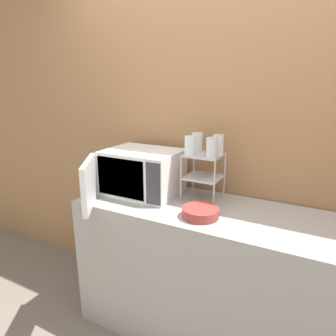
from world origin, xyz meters
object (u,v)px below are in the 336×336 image
glass_back_left (197,142)px  bowl (200,213)px  dish_rack (203,167)px  glass_front_left (190,146)px  glass_back_right (218,144)px  microwave (140,172)px  glass_front_right (212,148)px

glass_back_left → bowl: 0.49m
dish_rack → glass_front_left: size_ratio=2.56×
glass_back_left → glass_back_right: bearing=-3.7°
glass_back_left → bowl: bearing=-63.2°
microwave → dish_rack: 0.44m
bowl → dish_rack: bearing=108.9°
glass_back_left → bowl: glass_back_left is taller
bowl → glass_front_right: bearing=94.8°
microwave → glass_front_left: bearing=4.3°
microwave → bowl: size_ratio=3.43×
microwave → glass_back_left: bearing=23.8°
glass_front_left → bowl: bearing=-51.1°
microwave → glass_front_left: size_ratio=6.03×
microwave → glass_front_right: 0.54m
microwave → glass_back_right: glass_back_right is taller
glass_front_right → glass_back_left: (-0.14, 0.12, 0.00)m
dish_rack → glass_back_left: glass_back_left is taller
dish_rack → glass_back_left: 0.18m
bowl → glass_back_right: bearing=92.8°
glass_front_right → bowl: (0.02, -0.20, -0.34)m
glass_front_left → glass_front_right: bearing=3.1°
bowl → glass_back_left: bearing=116.8°
glass_front_left → glass_front_right: same height
microwave → dish_rack: dish_rack is taller
microwave → glass_front_right: (0.49, 0.03, 0.21)m
dish_rack → glass_back_left: bearing=139.4°
glass_front_right → glass_back_left: same height
dish_rack → microwave: bearing=-167.9°
microwave → bowl: 0.55m
dish_rack → glass_back_right: glass_back_right is taller
glass_front_left → glass_back_left: (-0.01, 0.13, 0.00)m
microwave → bowl: (0.51, -0.17, -0.12)m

